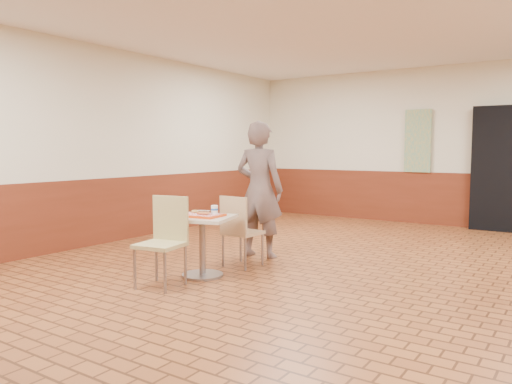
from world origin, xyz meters
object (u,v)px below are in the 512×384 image
Objects in this scene: long_john_donut at (204,213)px; paper_cup at (214,210)px; chair_main_front at (164,236)px; chair_main_back at (239,227)px; serving_tray at (202,215)px; main_table at (202,236)px; ring_donut at (195,211)px; customer at (259,190)px.

paper_cup reaches higher than long_john_donut.
long_john_donut is at bearing 64.07° from chair_main_front.
chair_main_back is 1.98× the size of serving_tray.
chair_main_front reaches higher than main_table.
chair_main_back reaches higher than serving_tray.
ring_donut is at bearing 85.48° from chair_main_front.
long_john_donut is (0.08, -1.26, -0.17)m from customer.
long_john_donut is (0.05, -0.03, 0.28)m from main_table.
long_john_donut is (0.19, -0.08, 0.01)m from ring_donut.
chair_main_back is at bearing 81.97° from serving_tray.
customer is at bearing 93.82° from long_john_donut.
chair_main_front is at bearing 83.82° from chair_main_back.
chair_main_front is 9.57× the size of paper_cup.
main_table is 0.78× the size of chair_main_back.
customer reaches higher than long_john_donut.
chair_main_front is at bearing -110.35° from paper_cup.
chair_main_back is at bearing 87.06° from long_john_donut.
chair_main_back is 0.68m from long_john_donut.
paper_cup is (0.26, 0.03, 0.04)m from ring_donut.
long_john_donut is at bearing -32.88° from serving_tray.
long_john_donut is at bearing -21.76° from ring_donut.
ring_donut is 0.56× the size of long_john_donut.
customer is 1.17m from paper_cup.
main_table is 7.26× the size of ring_donut.
serving_tray is at bearing 70.61° from chair_main_front.
customer is (0.06, 1.73, 0.38)m from chair_main_front.
paper_cup reaches higher than serving_tray.
main_table is at bearing 70.61° from chair_main_front.
chair_main_front is 0.59m from ring_donut.
chair_main_back is (0.17, 1.11, -0.04)m from chair_main_front.
main_table is at bearing -17.01° from ring_donut.
paper_cup is at bearing 54.35° from long_john_donut.
chair_main_back is 9.27× the size of ring_donut.
long_john_donut is (-0.03, -0.63, 0.25)m from chair_main_back.
serving_tray is at bearing 147.12° from long_john_donut.
chair_main_front is 5.62× the size of long_john_donut.
ring_donut reaches higher than main_table.
paper_cup is (0.16, -1.15, -0.14)m from customer.
ring_donut is (-0.22, -0.55, 0.24)m from chair_main_back.
paper_cup is at bearing 5.88° from ring_donut.
serving_tray is 0.16m from paper_cup.
long_john_donut is at bearing -32.88° from main_table.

